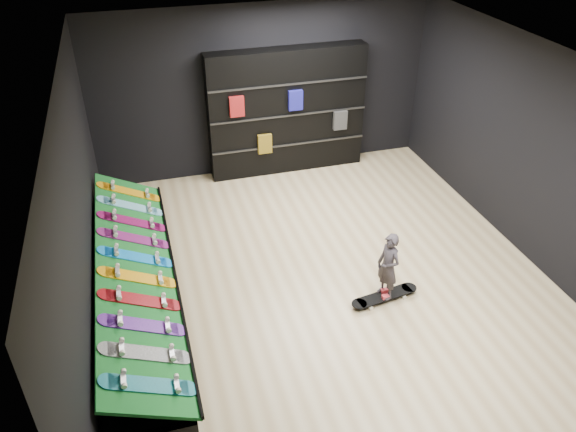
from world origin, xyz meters
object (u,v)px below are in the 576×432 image
object	(u,v)px
display_rack	(138,298)
child	(387,278)
back_shelving	(287,112)
floor_skateboard	(384,297)

from	to	relation	value
display_rack	child	xyz separation A→B (m)	(3.14, -0.66, 0.13)
back_shelving	floor_skateboard	bearing A→B (deg)	-87.08
display_rack	floor_skateboard	bearing A→B (deg)	-11.80
back_shelving	display_rack	bearing A→B (deg)	-131.47
display_rack	floor_skateboard	distance (m)	3.21
floor_skateboard	child	xyz separation A→B (m)	(0.00, 0.00, 0.33)
display_rack	back_shelving	distance (m)	4.52
back_shelving	child	bearing A→B (deg)	-87.08
display_rack	floor_skateboard	size ratio (longest dim) A/B	4.59
floor_skateboard	back_shelving	bearing A→B (deg)	84.41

